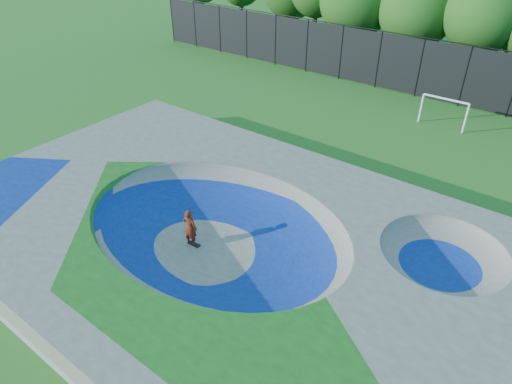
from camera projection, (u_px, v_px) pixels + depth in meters
ground at (217, 251)px, 18.05m from camera, size 120.00×120.00×0.00m
skate_deck at (216, 236)px, 17.65m from camera, size 22.00×14.00×1.50m
skater at (190, 228)px, 17.95m from camera, size 0.66×0.48×1.66m
skateboard at (192, 243)px, 18.39m from camera, size 0.80×0.29×0.05m
soccer_goal at (444, 107)px, 27.11m from camera, size 2.79×0.12×1.84m
fence at (420, 67)px, 30.95m from camera, size 48.09×0.09×4.04m
treeline at (445, 10)px, 32.94m from camera, size 51.49×7.47×7.95m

